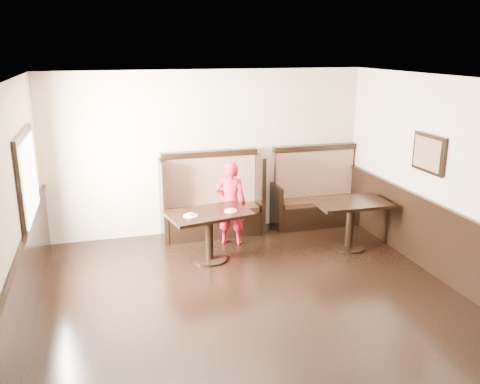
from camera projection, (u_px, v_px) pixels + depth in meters
name	position (u px, v px, depth m)	size (l,w,h in m)	color
ground	(274.00, 331.00, 5.88)	(7.00, 7.00, 0.00)	black
room_shell	(243.00, 271.00, 5.88)	(7.00, 7.00, 7.00)	beige
booth_main	(212.00, 205.00, 8.78)	(1.75, 0.72, 1.45)	black
booth_neighbor	(316.00, 198.00, 9.29)	(1.65, 0.72, 1.45)	black
table_main	(209.00, 224.00, 7.64)	(1.35, 0.99, 0.78)	black
table_neighbor	(350.00, 213.00, 8.12)	(1.16, 0.77, 0.79)	black
child	(231.00, 203.00, 8.28)	(0.51, 0.34, 1.40)	#B41325
pizza_plate_left	(190.00, 215.00, 7.42)	(0.21, 0.21, 0.04)	white
pizza_plate_right	(231.00, 210.00, 7.64)	(0.19, 0.19, 0.04)	white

